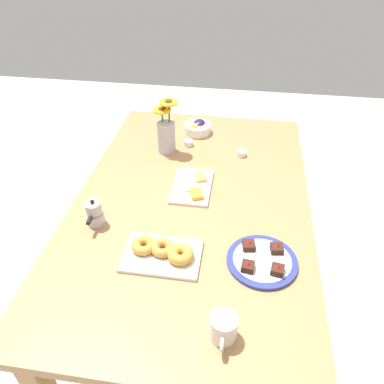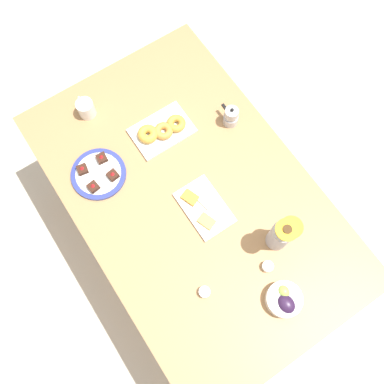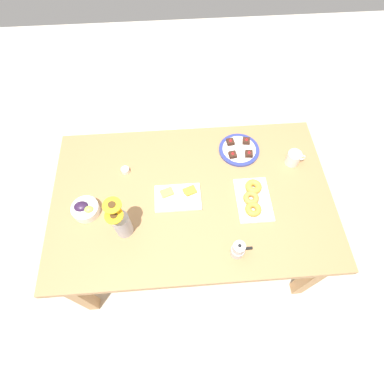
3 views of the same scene
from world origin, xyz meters
name	(u,v)px [view 1 (image 1 of 3)]	position (x,y,z in m)	size (l,w,h in m)	color
ground_plane	(192,303)	(0.00, 0.00, 0.00)	(6.00, 6.00, 0.00)	beige
dining_table	(192,214)	(0.00, 0.00, 0.65)	(1.60, 1.00, 0.74)	#A87A4C
coffee_mug	(223,328)	(0.62, 0.19, 0.78)	(0.12, 0.08, 0.09)	white
grape_bowl	(198,128)	(-0.59, -0.06, 0.77)	(0.15, 0.15, 0.07)	white
cheese_platter	(193,186)	(-0.08, -0.01, 0.75)	(0.26, 0.17, 0.03)	white
croissant_platter	(163,252)	(0.34, -0.06, 0.76)	(0.19, 0.28, 0.05)	white
jam_cup_honey	(188,143)	(-0.44, -0.09, 0.76)	(0.05, 0.05, 0.03)	white
jam_cup_berry	(241,153)	(-0.38, 0.19, 0.76)	(0.05, 0.05, 0.03)	white
dessert_plate	(262,261)	(0.32, 0.30, 0.75)	(0.25, 0.25, 0.05)	navy
flower_vase	(166,134)	(-0.37, -0.19, 0.84)	(0.10, 0.12, 0.27)	#B2B2BC
moka_pot	(95,214)	(0.21, -0.35, 0.79)	(0.11, 0.07, 0.12)	#B7B7BC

